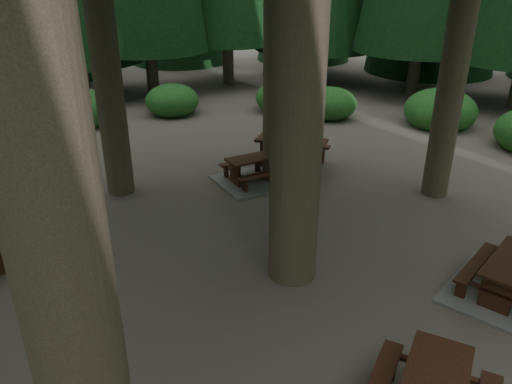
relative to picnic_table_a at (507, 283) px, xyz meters
name	(u,v)px	position (x,y,z in m)	size (l,w,h in m)	color
ground	(255,289)	(-3.85, 1.71, -0.22)	(80.00, 80.00, 0.00)	#564E46
picnic_table_a	(507,283)	(0.00, 0.00, 0.00)	(2.56, 2.41, 0.69)	gray
picnic_table_c	(257,173)	(-2.05, 6.02, -0.01)	(2.16, 1.87, 0.67)	gray
picnic_table_d	(291,149)	(-0.85, 6.52, 0.32)	(2.40, 2.36, 0.81)	black
shrub_ring	(275,241)	(-3.15, 2.46, 0.18)	(23.86, 24.64, 1.49)	#225A1E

